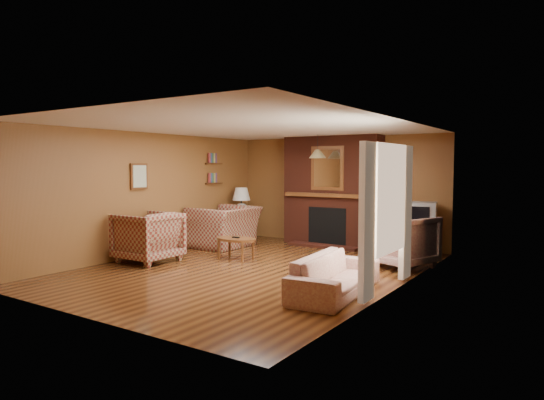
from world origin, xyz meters
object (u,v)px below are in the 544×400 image
Objects in this scene: coffee_table at (236,241)px; floral_armchair at (401,241)px; floral_sofa at (335,275)px; plaid_loveseat at (224,227)px; crt_tv at (423,214)px; plaid_armchair at (148,237)px; side_table at (241,229)px; tv_stand at (422,241)px; table_lamp at (241,201)px; fireplace at (332,192)px.

floral_armchair is at bearing 20.43° from coffee_table.
floral_sofa is 1.82× the size of floral_armchair.
plaid_loveseat reaches higher than floral_sofa.
crt_tv is (2.80, 2.30, 0.46)m from coffee_table.
plaid_loveseat is 1.61× the size of coffee_table.
plaid_loveseat is at bearing 176.92° from plaid_armchair.
tv_stand reaches higher than side_table.
crt_tv is at bearing 4.74° from side_table.
crt_tv is at bearing 39.46° from coffee_table.
floral_armchair is 4.26m from side_table.
plaid_loveseat is 2.07m from plaid_armchair.
floral_sofa is 2.28m from floral_armchair.
plaid_loveseat reaches higher than coffee_table.
plaid_loveseat is 2.26× the size of crt_tv.
tv_stand is (4.00, 3.37, -0.17)m from plaid_armchair.
side_table is (-4.00, 3.18, 0.01)m from floral_sofa.
floral_armchair is 1.44× the size of table_lamp.
crt_tv is (0.00, -0.01, 0.52)m from tv_stand.
fireplace is 1.80× the size of plaid_loveseat.
fireplace is at bearing 150.94° from plaid_armchair.
floral_sofa is 3.13× the size of tv_stand.
plaid_armchair is 5.23m from tv_stand.
tv_stand is (0.15, 3.53, 0.02)m from floral_sofa.
coffee_table is at bearing 41.89° from floral_armchair.
plaid_loveseat is at bearing -141.23° from fireplace.
crt_tv reaches higher than plaid_loveseat.
tv_stand is 0.52m from crt_tv.
table_lamp is 1.20× the size of tv_stand.
table_lamp is (0.00, 0.00, 0.66)m from side_table.
plaid_armchair is 1.73× the size of tv_stand.
floral_armchair is at bearing 117.43° from plaid_armchair.
plaid_armchair is 3.86m from floral_sofa.
plaid_armchair is (-1.95, -3.56, -0.72)m from fireplace.
floral_sofa is at bearing -92.44° from crt_tv.
fireplace is 2.73m from coffee_table.
floral_sofa is at bearing -24.74° from coffee_table.
tv_stand reaches higher than floral_sofa.
floral_sofa is 2.20× the size of coffee_table.
floral_armchair reaches higher than tv_stand.
plaid_loveseat is 2.45× the size of side_table.
floral_armchair is (3.90, 0.04, 0.02)m from plaid_loveseat.
coffee_table is at bearing -106.72° from fireplace.
plaid_armchair reaches higher than floral_sofa.
plaid_loveseat is 1.00m from side_table.
table_lamp is (-1.35, 1.96, 0.58)m from coffee_table.
tv_stand is at bearing -5.15° from fireplace.
floral_sofa is (1.90, -3.71, -0.92)m from fireplace.
side_table is (-4.15, 0.92, -0.19)m from floral_armchair.
floral_sofa is 5.15m from table_lamp.
tv_stand is (-0.00, 1.27, -0.17)m from floral_armchair.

